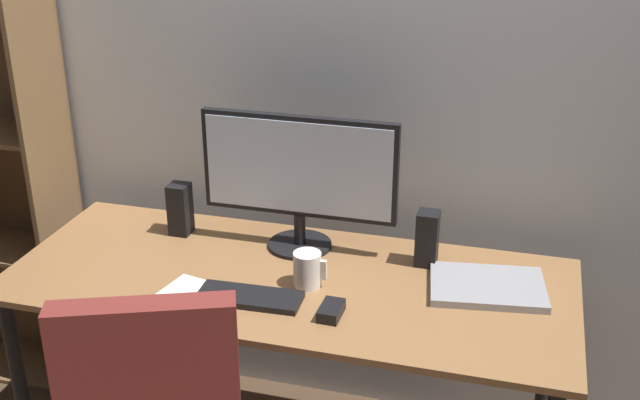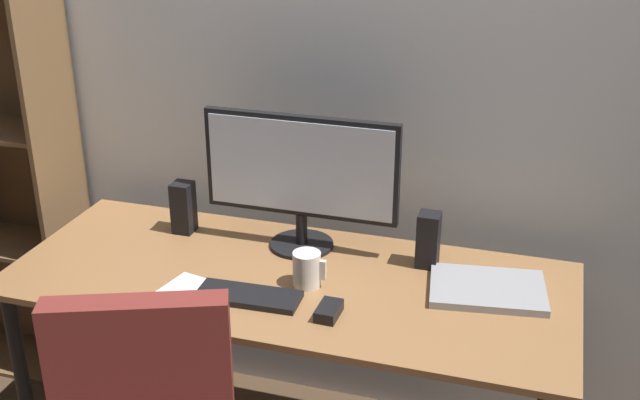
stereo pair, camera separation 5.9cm
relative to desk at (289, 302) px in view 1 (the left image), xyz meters
name	(u,v)px [view 1 (the left image)]	position (x,y,z in m)	size (l,w,h in m)	color
back_wall	(333,49)	(0.00, 0.51, 0.64)	(6.40, 0.10, 2.60)	silver
desk	(289,302)	(0.00, 0.00, 0.00)	(1.65, 0.68, 0.74)	olive
monitor	(299,173)	(-0.02, 0.20, 0.33)	(0.61, 0.20, 0.43)	black
keyboard	(250,297)	(-0.06, -0.15, 0.09)	(0.29, 0.11, 0.02)	black
mouse	(331,311)	(0.17, -0.17, 0.10)	(0.06, 0.10, 0.03)	black
coffee_mug	(308,269)	(0.07, -0.03, 0.14)	(0.10, 0.08, 0.10)	white
laptop	(487,287)	(0.57, 0.08, 0.09)	(0.32, 0.23, 0.02)	#99999E
speaker_left	(180,209)	(-0.42, 0.19, 0.17)	(0.06, 0.07, 0.17)	black
speaker_right	(427,238)	(0.37, 0.19, 0.17)	(0.06, 0.07, 0.17)	black
paper_sheet	(182,306)	(-0.23, -0.23, 0.08)	(0.21, 0.30, 0.00)	white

